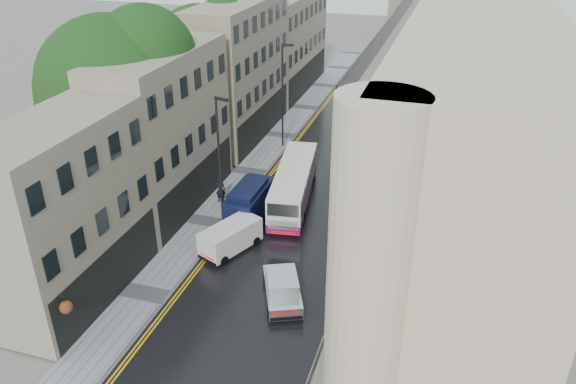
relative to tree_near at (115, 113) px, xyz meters
The scene contains 15 objects.
road 16.14m from the tree_near, 30.96° to the left, with size 9.00×85.00×0.02m, color black.
left_sidewalk 12.16m from the tree_near, 48.44° to the left, with size 2.70×85.00×0.12m, color gray.
right_sidewalk 20.59m from the tree_near, 22.73° to the left, with size 1.80×85.00×0.12m, color slate.
old_shop_row 10.50m from the tree_near, 73.04° to the left, with size 4.50×56.00×12.00m, color gray, non-canonical shape.
modern_block 23.58m from the tree_near, 14.74° to the left, with size 8.00×40.00×14.00m, color #BCA88C, non-canonical shape.
tree_near is the anchor object (origin of this frame).
tree_far 13.02m from the tree_near, 88.68° to the left, with size 9.24×9.24×12.46m, color black, non-canonical shape.
cream_bus 12.20m from the tree_near, ahead, with size 2.26×9.96×2.72m, color white, non-canonical shape.
white_lorry 18.35m from the tree_near, 36.23° to the left, with size 2.45×8.18×4.29m, color white, non-canonical shape.
silver_hatchback 17.57m from the tree_near, 32.58° to the right, with size 1.80×4.10×1.54m, color #BBBBC0, non-canonical shape.
white_van 11.11m from the tree_near, 28.71° to the right, with size 1.73×4.04×1.83m, color silver, non-canonical shape.
navy_van 10.00m from the tree_near, ahead, with size 1.99×4.99×2.54m, color black, non-canonical shape.
pedestrian 8.94m from the tree_near, 17.82° to the left, with size 0.70×0.46×1.93m, color black.
lamp_post_near 7.99m from the tree_near, ahead, with size 0.98×0.22×8.74m, color black, non-canonical shape.
lamp_post_far 15.52m from the tree_near, 60.58° to the left, with size 1.01×0.23×9.01m, color black, non-canonical shape.
Camera 1 is at (9.15, -10.77, 19.60)m, focal length 35.00 mm.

